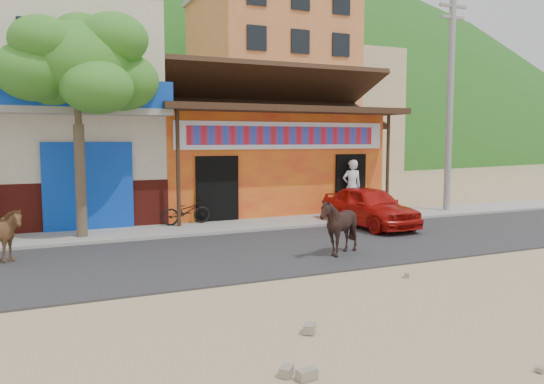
{
  "coord_description": "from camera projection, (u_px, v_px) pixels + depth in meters",
  "views": [
    {
      "loc": [
        -5.72,
        -9.12,
        2.72
      ],
      "look_at": [
        -0.26,
        3.0,
        1.4
      ],
      "focal_mm": 35.0,
      "sensor_mm": 36.0,
      "label": 1
    }
  ],
  "objects": [
    {
      "name": "cafe_chair_left",
      "position": [
        1.0,
        223.0,
        13.58
      ],
      "size": [
        0.49,
        0.49,
        0.93
      ],
      "primitive_type": null,
      "rotation": [
        0.0,
        0.0,
        0.14
      ],
      "color": "#4C2519",
      "rests_on": "sidewalk"
    },
    {
      "name": "cafe_building",
      "position": [
        39.0,
        116.0,
        17.36
      ],
      "size": [
        7.0,
        6.0,
        7.0
      ],
      "primitive_type": "cube",
      "color": "beige",
      "rests_on": "ground"
    },
    {
      "name": "hillside",
      "position": [
        75.0,
        72.0,
        73.2
      ],
      "size": [
        100.0,
        40.0,
        24.0
      ],
      "primitive_type": "ellipsoid",
      "color": "#194C14",
      "rests_on": "ground"
    },
    {
      "name": "scooter",
      "position": [
        186.0,
        211.0,
        16.26
      ],
      "size": [
        1.6,
        0.73,
        0.81
      ],
      "primitive_type": "imported",
      "rotation": [
        0.0,
        0.0,
        1.7
      ],
      "color": "black",
      "rests_on": "sidewalk"
    },
    {
      "name": "red_car",
      "position": [
        369.0,
        206.0,
        16.27
      ],
      "size": [
        1.57,
        3.72,
        1.26
      ],
      "primitive_type": "imported",
      "rotation": [
        0.0,
        0.0,
        0.02
      ],
      "color": "#B1110C",
      "rests_on": "road"
    },
    {
      "name": "tree",
      "position": [
        78.0,
        124.0,
        13.95
      ],
      "size": [
        3.0,
        3.0,
        6.0
      ],
      "primitive_type": null,
      "color": "#2D721E",
      "rests_on": "sidewalk"
    },
    {
      "name": "cow_dark",
      "position": [
        339.0,
        226.0,
        12.25
      ],
      "size": [
        1.43,
        1.33,
        1.35
      ],
      "primitive_type": "imported",
      "rotation": [
        0.0,
        0.0,
        -1.79
      ],
      "color": "black",
      "rests_on": "road"
    },
    {
      "name": "apartment_rear",
      "position": [
        337.0,
        113.0,
        44.96
      ],
      "size": [
        8.0,
        8.0,
        10.0
      ],
      "primitive_type": "cube",
      "color": "tan",
      "rests_on": "ground"
    },
    {
      "name": "sidewalk",
      "position": [
        240.0,
        226.0,
        16.32
      ],
      "size": [
        60.0,
        2.0,
        0.12
      ],
      "primitive_type": "cube",
      "color": "gray",
      "rests_on": "ground"
    },
    {
      "name": "road",
      "position": [
        290.0,
        249.0,
        13.15
      ],
      "size": [
        60.0,
        5.0,
        0.04
      ],
      "primitive_type": "cube",
      "color": "#28282B",
      "rests_on": "ground"
    },
    {
      "name": "ground",
      "position": [
        343.0,
        272.0,
        10.88
      ],
      "size": [
        120.0,
        120.0,
        0.0
      ],
      "primitive_type": "plane",
      "color": "#9E825B",
      "rests_on": "ground"
    },
    {
      "name": "apartment_front",
      "position": [
        269.0,
        91.0,
        35.74
      ],
      "size": [
        9.0,
        9.0,
        12.0
      ],
      "primitive_type": "cube",
      "color": "#CC723F",
      "rests_on": "ground"
    },
    {
      "name": "dance_club",
      "position": [
        251.0,
        163.0,
        20.59
      ],
      "size": [
        8.0,
        6.0,
        3.6
      ],
      "primitive_type": "cube",
      "color": "orange",
      "rests_on": "ground"
    },
    {
      "name": "utility_pole",
      "position": [
        450.0,
        101.0,
        19.27
      ],
      "size": [
        0.24,
        0.24,
        8.0
      ],
      "primitive_type": "cylinder",
      "color": "gray",
      "rests_on": "sidewalk"
    },
    {
      "name": "pedestrian",
      "position": [
        352.0,
        186.0,
        18.69
      ],
      "size": [
        0.76,
        0.56,
        1.9
      ],
      "primitive_type": "imported",
      "rotation": [
        0.0,
        0.0,
        2.97
      ],
      "color": "silver",
      "rests_on": "sidewalk"
    }
  ]
}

